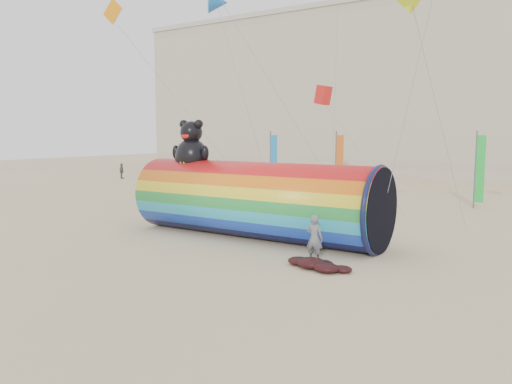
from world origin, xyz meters
The scene contains 6 objects.
ground centered at (0.00, 0.00, 0.00)m, with size 160.00×160.00×0.00m, color #CCB58C.
hotel_building centered at (-12.00, 45.95, 10.31)m, with size 60.40×15.40×20.60m.
windsock_assembly centered at (-0.44, 2.84, 1.93)m, with size 12.60×3.84×5.81m.
kite_handler centered at (4.11, 0.16, 0.94)m, with size 0.69×0.45×1.88m, color slate.
fabric_bundle centered at (4.64, -0.69, 0.17)m, with size 2.62×1.35×0.41m.
festival_banners centered at (-1.04, 17.42, 2.64)m, with size 14.95×3.07×5.20m.
Camera 1 is at (12.67, -17.02, 4.99)m, focal length 35.00 mm.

